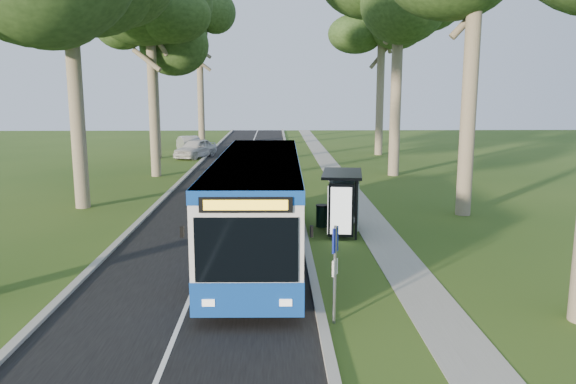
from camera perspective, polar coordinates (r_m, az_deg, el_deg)
name	(u,v)px	position (r m, az deg, el deg)	size (l,w,h in m)	color
ground	(308,253)	(19.86, 2.01, -6.23)	(120.00, 120.00, 0.00)	#2C4916
road	(230,199)	(29.64, -5.90, -0.69)	(7.00, 100.00, 0.02)	black
kerb_east	(297,198)	(29.56, 0.87, -0.56)	(0.25, 100.00, 0.12)	#9E9B93
kerb_west	(163,198)	(30.11, -12.56, -0.61)	(0.25, 100.00, 0.12)	#9E9B93
centre_line	(230,199)	(29.64, -5.90, -0.66)	(0.12, 100.00, 0.01)	white
footpath	(353,198)	(29.84, 6.64, -0.63)	(1.50, 100.00, 0.02)	gray
bus	(259,205)	(19.32, -2.99, -1.30)	(2.92, 12.94, 3.42)	white
bus_stop_sign	(335,263)	(13.71, 4.79, -7.20)	(0.18, 0.33, 2.47)	gray
bus_shelter	(347,192)	(22.15, 5.98, 0.01)	(1.91, 3.01, 2.43)	black
litter_bin	(322,216)	(23.54, 3.48, -2.41)	(0.53, 0.53, 0.93)	black
car_white	(196,148)	(47.85, -9.38, 4.40)	(1.88, 4.67, 1.59)	silver
car_silver	(190,145)	(51.61, -9.91, 4.76)	(1.59, 4.55, 1.50)	#A9ABB1
tree_west_c	(150,25)	(38.04, -13.84, 16.19)	(5.20, 5.20, 13.09)	#7A6B56
tree_west_e	(199,39)	(57.68, -9.01, 15.12)	(5.20, 5.20, 14.23)	#7A6B56
tree_east_d	(382,28)	(50.11, 9.53, 16.11)	(5.20, 5.20, 14.56)	#7A6B56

